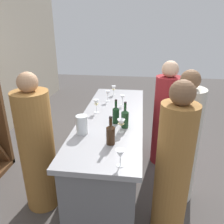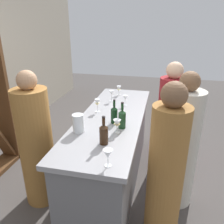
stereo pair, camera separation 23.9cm
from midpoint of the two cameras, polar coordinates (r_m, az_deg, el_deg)
The scene contains 16 objects.
ground_plane at distance 3.20m, azimuth 2.23°, elevation -16.59°, with size 12.00×12.00×0.00m, color #4C4744.
bar_counter at distance 2.93m, azimuth 2.37°, elevation -9.39°, with size 2.22×0.73×0.93m.
wine_bottle_leftmost_amber_brown at distance 2.08m, azimuth 1.23°, elevation -5.50°, with size 0.08×0.08×0.27m.
wine_bottle_second_left_olive_green at distance 2.38m, azimuth 5.43°, elevation -1.66°, with size 0.08×0.08×0.29m.
wine_bottle_center_dark_green at distance 2.49m, azimuth 3.30°, elevation -0.62°, with size 0.08×0.08×0.27m.
wine_glass_near_left at distance 1.78m, azimuth 2.90°, elevation -10.68°, with size 0.08×0.08×0.15m.
wine_glass_near_center at distance 2.28m, azimuth 4.29°, elevation -3.04°, with size 0.08×0.08×0.14m.
wine_glass_near_right at distance 3.02m, azimuth 5.61°, elevation 3.44°, with size 0.07×0.07×0.14m.
wine_glass_far_left at distance 3.45m, azimuth 3.72°, elevation 5.80°, with size 0.07×0.07×0.14m.
wine_glass_far_center at distance 3.17m, azimuth 2.04°, elevation 4.65°, with size 0.07×0.07×0.15m.
wine_glass_far_right at distance 2.79m, azimuth -1.26°, elevation 2.20°, with size 0.07×0.07×0.17m.
water_pitcher at distance 2.30m, azimuth -5.57°, elevation -2.91°, with size 0.12×0.12×0.19m.
person_left_guest at distance 3.29m, azimuth 16.30°, elevation -2.11°, with size 0.36×0.36×1.51m.
person_center_guest at distance 2.17m, azimuth 16.53°, elevation -14.66°, with size 0.36×0.36×1.58m.
person_right_guest at distance 2.65m, azimuth 19.51°, elevation -8.38°, with size 0.37×0.37×1.55m.
person_server_behind at distance 2.62m, azimuth -16.03°, elevation -8.23°, with size 0.41×0.41×1.55m.
Camera 2 is at (-2.43, -0.55, 2.01)m, focal length 36.40 mm.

